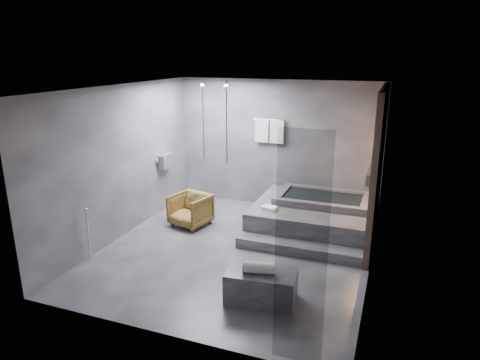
% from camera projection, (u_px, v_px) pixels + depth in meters
% --- Properties ---
extents(room, '(5.00, 5.04, 2.82)m').
position_uv_depth(room, '(263.00, 153.00, 7.11)').
color(room, '#333335').
rests_on(room, ground).
extents(tub_deck, '(2.20, 2.00, 0.50)m').
position_uv_depth(tub_deck, '(312.00, 216.00, 8.40)').
color(tub_deck, '#38383B').
rests_on(tub_deck, ground).
extents(tub_step, '(2.20, 0.36, 0.18)m').
position_uv_depth(tub_step, '(298.00, 248.00, 7.39)').
color(tub_step, '#38383B').
rests_on(tub_step, ground).
extents(concrete_bench, '(1.02, 0.63, 0.43)m').
position_uv_depth(concrete_bench, '(261.00, 286.00, 5.95)').
color(concrete_bench, '#313134').
rests_on(concrete_bench, ground).
extents(driftwood_chair, '(0.84, 0.85, 0.64)m').
position_uv_depth(driftwood_chair, '(190.00, 210.00, 8.53)').
color(driftwood_chair, '#483212').
rests_on(driftwood_chair, ground).
extents(rolled_towel, '(0.46, 0.24, 0.16)m').
position_uv_depth(rolled_towel, '(259.00, 268.00, 5.83)').
color(rolled_towel, white).
rests_on(rolled_towel, concrete_bench).
extents(deck_towel, '(0.30, 0.25, 0.07)m').
position_uv_depth(deck_towel, '(270.00, 208.00, 8.02)').
color(deck_towel, white).
rests_on(deck_towel, tub_deck).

